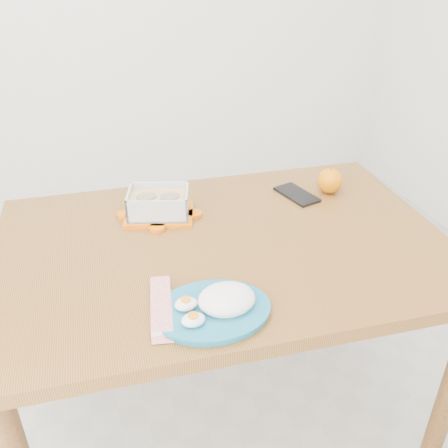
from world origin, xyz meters
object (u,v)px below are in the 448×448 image
object	(u,v)px
dining_table	(224,267)
orange_fruit	(330,181)
smartphone	(297,194)
food_container	(159,204)
rice_plate	(217,305)

from	to	relation	value
dining_table	orange_fruit	distance (m)	0.50
orange_fruit	smartphone	distance (m)	0.12
food_container	smartphone	world-z (taller)	food_container
food_container	orange_fruit	world-z (taller)	food_container
rice_plate	smartphone	world-z (taller)	rice_plate
food_container	rice_plate	world-z (taller)	food_container
food_container	smartphone	bearing A→B (deg)	15.78
dining_table	rice_plate	world-z (taller)	rice_plate
orange_fruit	smartphone	size ratio (longest dim) A/B	0.53
dining_table	smartphone	world-z (taller)	smartphone
dining_table	food_container	bearing A→B (deg)	129.16
rice_plate	dining_table	bearing A→B (deg)	72.26
orange_fruit	rice_plate	size ratio (longest dim) A/B	0.30
rice_plate	food_container	bearing A→B (deg)	97.39
orange_fruit	rice_plate	xyz separation A→B (m)	(-0.55, -0.49, -0.02)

